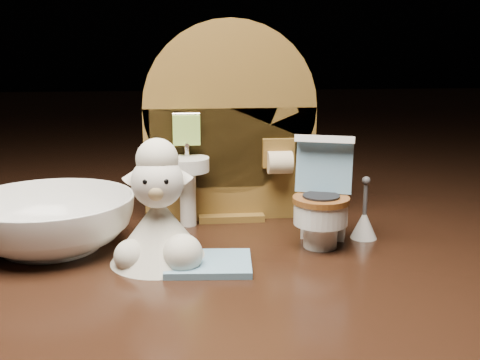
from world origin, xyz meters
name	(u,v)px	position (x,y,z in m)	size (l,w,h in m)	color
backdrop_panel	(229,134)	(0.00, 0.06, 0.07)	(0.13, 0.05, 0.15)	brown
toy_toilet	(322,205)	(0.06, 0.00, 0.03)	(0.04, 0.05, 0.07)	white
bath_mat	(209,264)	(-0.02, -0.04, 0.00)	(0.05, 0.04, 0.00)	#6692AD
toilet_brush	(364,222)	(0.09, 0.00, 0.01)	(0.02, 0.02, 0.04)	white
plush_lamb	(159,220)	(-0.05, -0.03, 0.03)	(0.06, 0.06, 0.08)	beige
ceramic_bowl	(50,223)	(-0.12, 0.01, 0.02)	(0.11, 0.11, 0.04)	white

